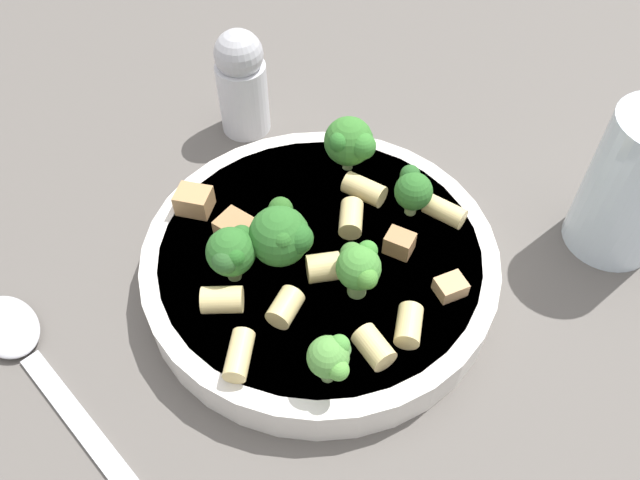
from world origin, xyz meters
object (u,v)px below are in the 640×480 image
object	(u,v)px
rigatoni_3	(364,189)
rigatoni_8	(351,218)
rigatoni_1	(324,267)
chicken_chunk_0	(194,201)
pasta_bowl	(320,261)
rigatoni_4	(239,355)
rigatoni_0	(222,300)
pepper_shaker	(240,83)
spoon	(24,349)
chicken_chunk_2	(237,229)
chicken_chunk_1	(399,243)
broccoli_floret_3	(280,232)
rigatoni_7	(368,349)
broccoli_floret_2	(350,142)
broccoli_floret_5	(331,357)
broccoli_floret_0	(359,267)
rigatoni_5	(409,325)
chicken_chunk_3	(451,287)
drinking_glass	(630,194)
rigatoni_6	(445,211)
rigatoni_2	(285,307)
broccoli_floret_4	(412,189)
broccoli_floret_1	(230,249)

from	to	relation	value
rigatoni_3	rigatoni_8	bearing A→B (deg)	137.77
rigatoni_1	chicken_chunk_0	bearing A→B (deg)	35.21
pasta_bowl	rigatoni_4	world-z (taller)	rigatoni_4
rigatoni_8	chicken_chunk_0	xyz separation A→B (m)	(0.05, 0.09, 0.00)
rigatoni_0	pepper_shaker	size ratio (longest dim) A/B	0.27
spoon	chicken_chunk_2	bearing A→B (deg)	-82.65
rigatoni_1	chicken_chunk_1	bearing A→B (deg)	-88.57
broccoli_floret_3	chicken_chunk_0	xyz separation A→B (m)	(0.06, 0.04, -0.02)
rigatoni_7	pepper_shaker	size ratio (longest dim) A/B	0.26
rigatoni_1	rigatoni_4	bearing A→B (deg)	119.95
broccoli_floret_2	chicken_chunk_1	size ratio (longest dim) A/B	2.42
broccoli_floret_2	broccoli_floret_5	xyz separation A→B (m)	(-0.15, 0.07, -0.00)
rigatoni_0	rigatoni_3	distance (m)	0.13
broccoli_floret_5	broccoli_floret_0	bearing A→B (deg)	-37.84
broccoli_floret_3	rigatoni_8	distance (m)	0.06
pepper_shaker	rigatoni_5	bearing A→B (deg)	-173.74
rigatoni_7	chicken_chunk_3	xyz separation A→B (m)	(0.02, -0.07, -0.00)
broccoli_floret_3	drinking_glass	world-z (taller)	drinking_glass
drinking_glass	broccoli_floret_3	bearing A→B (deg)	78.46
rigatoni_0	pepper_shaker	world-z (taller)	pepper_shaker
chicken_chunk_2	drinking_glass	world-z (taller)	drinking_glass
rigatoni_6	chicken_chunk_2	xyz separation A→B (m)	(0.04, 0.13, -0.00)
rigatoni_1	rigatoni_3	xyz separation A→B (m)	(0.05, -0.05, -0.00)
rigatoni_2	rigatoni_3	xyz separation A→B (m)	(0.07, -0.08, -0.00)
broccoli_floret_4	rigatoni_5	distance (m)	0.10
rigatoni_0	chicken_chunk_3	xyz separation A→B (m)	(-0.04, -0.13, -0.00)
broccoli_floret_1	rigatoni_3	bearing A→B (deg)	-73.27
pasta_bowl	rigatoni_6	size ratio (longest dim) A/B	8.56
pasta_bowl	pepper_shaker	size ratio (longest dim) A/B	2.60
broccoli_floret_4	chicken_chunk_1	distance (m)	0.04
rigatoni_0	rigatoni_8	world-z (taller)	rigatoni_0
rigatoni_1	chicken_chunk_1	xyz separation A→B (m)	(0.00, -0.05, -0.00)
broccoli_floret_2	rigatoni_2	distance (m)	0.13
rigatoni_4	rigatoni_7	size ratio (longest dim) A/B	1.25
rigatoni_0	rigatoni_7	size ratio (longest dim) A/B	1.06
pepper_shaker	chicken_chunk_3	bearing A→B (deg)	-164.37
rigatoni_3	broccoli_floret_2	bearing A→B (deg)	-2.70
rigatoni_7	chicken_chunk_1	world-z (taller)	rigatoni_7
broccoli_floret_0	rigatoni_3	size ratio (longest dim) A/B	1.33
broccoli_floret_2	chicken_chunk_3	xyz separation A→B (m)	(-0.12, -0.01, -0.02)
broccoli_floret_5	chicken_chunk_2	xyz separation A→B (m)	(0.12, 0.02, -0.02)
pepper_shaker	chicken_chunk_0	bearing A→B (deg)	147.96
rigatoni_3	rigatoni_4	size ratio (longest dim) A/B	1.00
broccoli_floret_0	rigatoni_8	bearing A→B (deg)	-19.13
rigatoni_4	spoon	bearing A→B (deg)	59.70
drinking_glass	spoon	xyz separation A→B (m)	(0.06, 0.39, -0.04)
broccoli_floret_0	rigatoni_8	size ratio (longest dim) A/B	1.50
broccoli_floret_2	rigatoni_0	xyz separation A→B (m)	(-0.08, 0.12, -0.02)
chicken_chunk_0	chicken_chunk_3	xyz separation A→B (m)	(-0.12, -0.13, -0.00)
rigatoni_3	rigatoni_8	distance (m)	0.03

